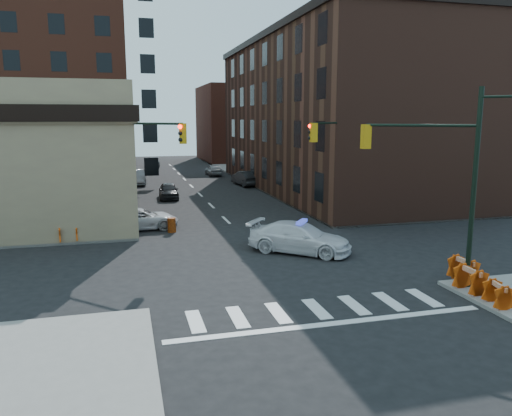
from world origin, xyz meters
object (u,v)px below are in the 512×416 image
barricade_nw_a (124,224)px  pedestrian_b (24,225)px  barrel_bank (172,225)px  pickup (140,219)px  barricade_se_a (463,269)px  parked_car_wnear (169,191)px  barrel_road (277,234)px  parked_car_wfar (136,177)px  parked_car_enear (245,178)px  pedestrian_a (129,216)px  police_car (300,238)px

barricade_nw_a → pedestrian_b: bearing=-169.5°
barrel_bank → pickup: bearing=143.1°
pickup → barricade_se_a: 19.24m
parked_car_wnear → barricade_se_a: size_ratio=3.19×
barrel_road → parked_car_wfar: bearing=104.3°
barrel_road → parked_car_enear: bearing=80.6°
barrel_bank → barricade_se_a: barricade_se_a is taller
parked_car_enear → barrel_road: size_ratio=5.02×
parked_car_wfar → barricade_se_a: parked_car_wfar is taller
parked_car_wnear → barrel_bank: 13.25m
pedestrian_a → barrel_road: pedestrian_a is taller
parked_car_wnear → barrel_road: bearing=-72.7°
parked_car_wfar → parked_car_enear: bearing=-22.4°
police_car → parked_car_wfar: police_car is taller
barrel_road → barricade_nw_a: bearing=151.4°
pickup → parked_car_enear: 21.54m
barrel_road → barricade_nw_a: 9.55m
parked_car_enear → barricade_nw_a: parked_car_enear is taller
pickup → pedestrian_a: size_ratio=2.40×
parked_car_wnear → pedestrian_a: size_ratio=2.04×
parked_car_wnear → barricade_nw_a: (-3.83, -12.65, -0.13)m
parked_car_wnear → parked_car_wfar: bearing=105.9°
parked_car_enear → barrel_road: parked_car_enear is taller
pickup → parked_car_enear: size_ratio=1.02×
parked_car_wfar → pedestrian_a: bearing=-95.9°
pickup → pedestrian_b: pedestrian_b is taller
parked_car_enear → police_car: bearing=75.0°
parked_car_enear → barricade_nw_a: (-12.32, -19.15, -0.21)m
police_car → pickup: (-7.87, 7.77, -0.12)m
pickup → parked_car_enear: (11.30, 18.34, 0.10)m
police_car → parked_car_wnear: size_ratio=1.34×
pickup → barricade_se_a: bearing=-140.0°
pedestrian_b → barrel_bank: pedestrian_b is taller
pickup → barrel_road: bearing=-128.1°
police_car → parked_car_wfar: bearing=52.1°
parked_car_wfar → pedestrian_b: pedestrian_b is taller
parked_car_wnear → pedestrian_b: bearing=-120.2°
pickup → parked_car_wfar: parked_car_wfar is taller
pickup → barricade_nw_a: size_ratio=4.42×
barrel_road → barrel_bank: (-5.53, 4.01, -0.02)m
parked_car_wnear → barricade_se_a: parked_car_wnear is taller
parked_car_wfar → barrel_bank: 23.54m
parked_car_wfar → barrel_bank: (1.47, -23.49, -0.32)m
pickup → parked_car_enear: parked_car_enear is taller
parked_car_enear → barricade_se_a: parked_car_enear is taller
barricade_nw_a → pickup: bearing=32.4°
parked_car_wnear → parked_car_enear: 10.69m
police_car → barricade_nw_a: (-8.89, 6.96, -0.23)m
barricade_se_a → barricade_nw_a: bearing=41.2°
police_car → barricade_se_a: size_ratio=4.26×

